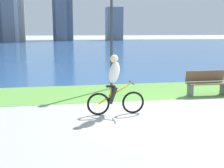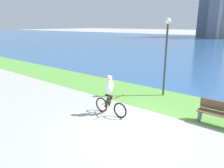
% 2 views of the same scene
% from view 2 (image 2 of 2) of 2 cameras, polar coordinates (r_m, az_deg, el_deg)
% --- Properties ---
extents(ground_plane, '(300.00, 300.00, 0.00)m').
position_cam_2_polar(ground_plane, '(7.87, 5.75, -11.78)').
color(ground_plane, '#9E9E99').
extents(grass_strip_bayside, '(120.00, 3.16, 0.01)m').
position_cam_2_polar(grass_strip_bayside, '(10.66, 16.03, -4.78)').
color(grass_strip_bayside, '#59933D').
rests_on(grass_strip_bayside, ground).
extents(cyclist_lead, '(1.63, 0.52, 1.68)m').
position_cam_2_polar(cyclist_lead, '(8.66, -0.60, -3.06)').
color(cyclist_lead, black).
rests_on(cyclist_lead, ground).
extents(bench_near_path, '(1.50, 0.47, 0.90)m').
position_cam_2_polar(bench_near_path, '(8.85, 26.85, -7.09)').
color(bench_near_path, brown).
rests_on(bench_near_path, ground).
extents(lamppost_tall, '(0.28, 0.28, 3.92)m').
position_cam_2_polar(lamppost_tall, '(11.10, 14.37, 9.76)').
color(lamppost_tall, '#38383D').
rests_on(lamppost_tall, ground).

